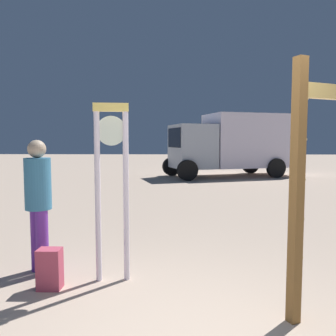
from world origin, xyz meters
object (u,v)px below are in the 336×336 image
object	(u,v)px
arrow_sign	(324,148)
person_near_clock	(38,199)
standing_clock	(112,175)
backpack	(50,269)
box_truck_near	(237,143)

from	to	relation	value
arrow_sign	person_near_clock	xyz separation A→B (m)	(-3.21, 1.02, -0.69)
standing_clock	person_near_clock	world-z (taller)	standing_clock
arrow_sign	backpack	xyz separation A→B (m)	(-2.89, 0.53, -1.43)
person_near_clock	box_truck_near	bearing A→B (deg)	69.10
standing_clock	box_truck_near	xyz separation A→B (m)	(3.70, 12.55, 0.31)
box_truck_near	person_near_clock	bearing A→B (deg)	-110.90
person_near_clock	box_truck_near	distance (m)	13.21
arrow_sign	backpack	world-z (taller)	arrow_sign
box_truck_near	backpack	bearing A→B (deg)	-108.91
box_truck_near	standing_clock	bearing A→B (deg)	-106.45
standing_clock	arrow_sign	xyz separation A→B (m)	(2.20, -0.81, 0.35)
arrow_sign	backpack	distance (m)	3.27
standing_clock	person_near_clock	distance (m)	1.08
arrow_sign	person_near_clock	world-z (taller)	arrow_sign
standing_clock	box_truck_near	bearing A→B (deg)	73.55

